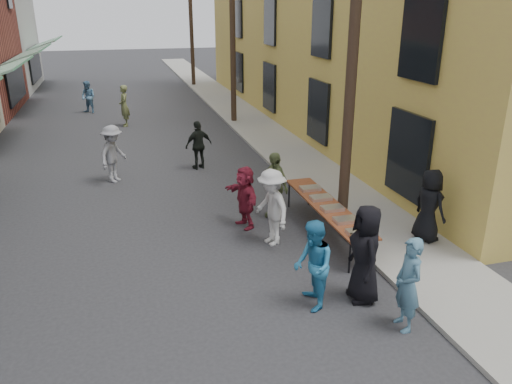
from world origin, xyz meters
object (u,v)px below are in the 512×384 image
utility_pole_mid (232,22)px  guest_front_c (313,266)px  catering_tray_sausage (359,232)px  guest_front_a (365,254)px  utility_pole_near (354,39)px  server (429,205)px  serving_table (327,207)px  utility_pole_far (191,17)px

utility_pole_mid → guest_front_c: utility_pole_mid is taller
catering_tray_sausage → guest_front_a: (-0.48, -1.18, 0.15)m
catering_tray_sausage → guest_front_a: 1.28m
utility_pole_near → utility_pole_mid: bearing=90.0°
catering_tray_sausage → guest_front_a: guest_front_a is taller
utility_pole_near → server: size_ratio=5.29×
guest_front_c → serving_table: bearing=159.9°
catering_tray_sausage → server: 2.10m
utility_pole_far → serving_table: size_ratio=2.25×
serving_table → catering_tray_sausage: (0.00, -1.65, 0.08)m
utility_pole_far → guest_front_c: utility_pole_far is taller
serving_table → utility_pole_near: bearing=41.1°
utility_pole_far → guest_front_a: bearing=-92.5°
utility_pole_mid → guest_front_a: (-1.20, -15.46, -3.56)m
guest_front_a → serving_table: bearing=177.8°
guest_front_a → utility_pole_mid: bearing=-177.0°
serving_table → catering_tray_sausage: size_ratio=8.00×
catering_tray_sausage → guest_front_c: bearing=-142.1°
serving_table → catering_tray_sausage: catering_tray_sausage is taller
utility_pole_near → serving_table: 3.91m
catering_tray_sausage → guest_front_a: size_ratio=0.27×
utility_pole_near → utility_pole_far: size_ratio=1.00×
utility_pole_far → guest_front_a: size_ratio=4.78×
utility_pole_near → serving_table: bearing=-138.9°
utility_pole_mid → utility_pole_far: same height
guest_front_c → server: server is taller
utility_pole_near → catering_tray_sausage: (-0.72, -2.28, -3.71)m
utility_pole_far → serving_table: utility_pole_far is taller
guest_front_c → utility_pole_near: bearing=155.1°
utility_pole_far → utility_pole_mid: bearing=-90.0°
guest_front_c → utility_pole_mid: bearing=179.7°
utility_pole_mid → serving_table: (-0.72, -12.63, -3.79)m
utility_pole_near → guest_front_a: bearing=-109.1°
guest_front_c → catering_tray_sausage: bearing=135.8°
utility_pole_mid → guest_front_c: bearing=-98.2°
utility_pole_mid → catering_tray_sausage: 14.77m
catering_tray_sausage → guest_front_c: size_ratio=0.30×
guest_front_a → server: (2.50, 1.73, 0.01)m
utility_pole_far → serving_table: bearing=-91.7°
catering_tray_sausage → guest_front_c: guest_front_c is taller
utility_pole_near → utility_pole_far: bearing=90.0°
utility_pole_near → server: utility_pole_near is taller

